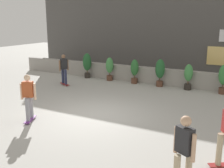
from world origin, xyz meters
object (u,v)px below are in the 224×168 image
(potted_plant_0, at_px, (87,64))
(potted_plant_3, at_px, (160,71))
(skater_by_wall_right, at_px, (64,68))
(potted_plant_4, at_px, (188,76))
(potted_plant_5, at_px, (224,77))
(potted_plant_2, at_px, (135,70))
(skater_far_left, at_px, (184,151))
(skater_far_right, at_px, (28,96))
(potted_plant_1, at_px, (110,68))

(potted_plant_0, bearing_deg, potted_plant_3, 0.00)
(potted_plant_0, bearing_deg, skater_by_wall_right, -91.39)
(potted_plant_4, xyz_separation_m, skater_by_wall_right, (-6.21, -2.20, 0.20))
(potted_plant_5, relative_size, skater_by_wall_right, 0.85)
(potted_plant_3, distance_m, potted_plant_5, 3.18)
(potted_plant_2, bearing_deg, potted_plant_0, -180.00)
(potted_plant_2, xyz_separation_m, skater_far_left, (4.89, -8.66, 0.17))
(potted_plant_0, xyz_separation_m, potted_plant_3, (4.65, 0.00, -0.02))
(potted_plant_0, xyz_separation_m, skater_far_right, (2.24, -7.14, 0.06))
(potted_plant_4, xyz_separation_m, skater_far_right, (-3.91, -7.14, 0.20))
(potted_plant_0, height_order, skater_far_right, skater_far_right)
(potted_plant_4, bearing_deg, skater_far_left, -77.61)
(skater_by_wall_right, bearing_deg, potted_plant_1, 53.59)
(potted_plant_1, relative_size, potted_plant_2, 1.00)
(potted_plant_1, distance_m, skater_far_right, 7.17)
(potted_plant_4, xyz_separation_m, potted_plant_5, (1.68, 0.00, 0.09))
(skater_by_wall_right, bearing_deg, skater_far_right, -65.05)
(skater_far_right, bearing_deg, potted_plant_4, 61.26)
(potted_plant_1, distance_m, potted_plant_5, 6.26)
(potted_plant_5, bearing_deg, potted_plant_0, -180.00)
(potted_plant_4, bearing_deg, potted_plant_3, -180.00)
(potted_plant_3, relative_size, skater_far_right, 0.87)
(potted_plant_2, xyz_separation_m, potted_plant_3, (1.48, -0.00, 0.09))
(potted_plant_0, height_order, skater_by_wall_right, skater_by_wall_right)
(potted_plant_1, height_order, skater_by_wall_right, skater_by_wall_right)
(potted_plant_3, distance_m, skater_far_right, 7.53)
(potted_plant_2, distance_m, potted_plant_4, 2.99)
(potted_plant_0, distance_m, potted_plant_4, 6.16)
(potted_plant_2, bearing_deg, potted_plant_4, 0.00)
(skater_by_wall_right, bearing_deg, potted_plant_3, 25.13)
(potted_plant_4, distance_m, skater_far_left, 8.87)
(potted_plant_3, bearing_deg, skater_by_wall_right, -154.87)
(potted_plant_0, bearing_deg, potted_plant_4, 0.00)
(potted_plant_2, xyz_separation_m, skater_far_right, (-0.93, -7.14, 0.17))
(potted_plant_3, xyz_separation_m, skater_far_left, (3.41, -8.66, 0.08))
(potted_plant_1, xyz_separation_m, skater_far_right, (0.67, -7.14, 0.17))
(potted_plant_0, height_order, potted_plant_4, potted_plant_0)
(potted_plant_3, distance_m, skater_by_wall_right, 5.19)
(potted_plant_2, height_order, potted_plant_5, potted_plant_5)
(potted_plant_1, relative_size, skater_far_left, 0.80)
(potted_plant_0, relative_size, potted_plant_3, 1.02)
(potted_plant_0, xyz_separation_m, potted_plant_1, (1.57, 0.00, -0.11))
(skater_by_wall_right, bearing_deg, potted_plant_0, 88.61)
(potted_plant_0, relative_size, potted_plant_5, 1.05)
(potted_plant_0, distance_m, skater_far_left, 11.83)
(potted_plant_3, bearing_deg, potted_plant_4, 0.00)
(potted_plant_0, relative_size, skater_far_right, 0.89)
(potted_plant_2, relative_size, potted_plant_5, 0.94)
(skater_far_right, bearing_deg, potted_plant_1, 95.36)
(potted_plant_5, bearing_deg, skater_far_left, -88.50)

